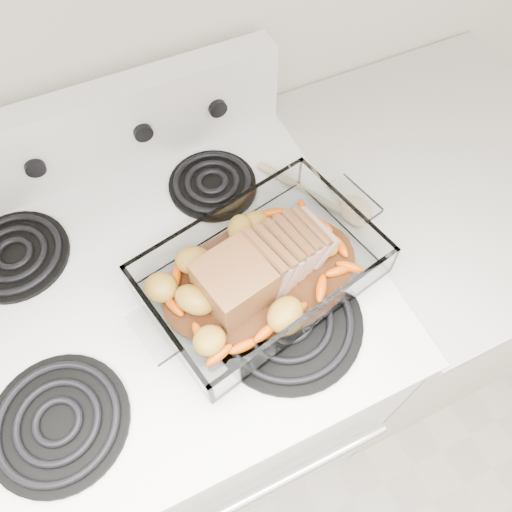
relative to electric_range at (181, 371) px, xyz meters
name	(u,v)px	position (x,y,z in m)	size (l,w,h in m)	color
electric_range	(181,371)	(0.00, 0.00, 0.00)	(0.78, 0.70, 1.12)	white
counter_right	(402,275)	(0.66, 0.00, -0.02)	(0.58, 0.68, 0.93)	silver
baking_dish	(261,274)	(0.18, -0.07, 0.48)	(0.38, 0.25, 0.07)	white
pork_roast	(253,269)	(0.17, -0.07, 0.51)	(0.24, 0.10, 0.08)	brown
roast_vegetables	(251,257)	(0.18, -0.04, 0.49)	(0.33, 0.18, 0.04)	#CF4209
wooden_spoon	(332,201)	(0.38, 0.02, 0.46)	(0.15, 0.22, 0.02)	tan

